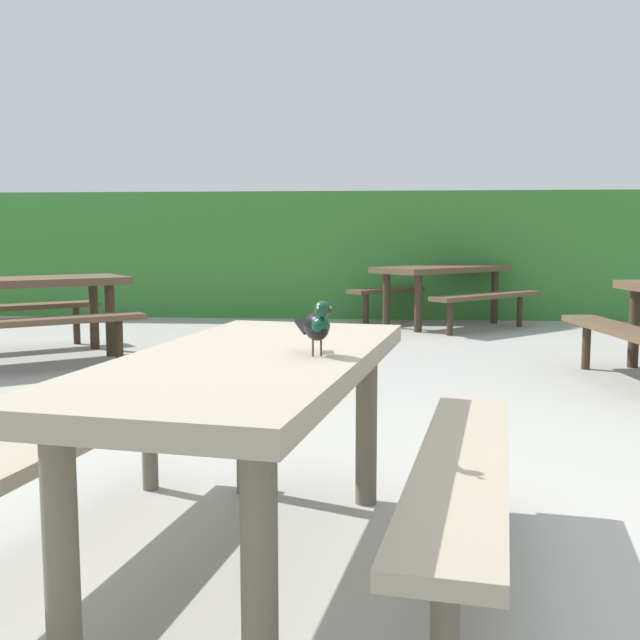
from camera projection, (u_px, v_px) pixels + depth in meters
name	position (u px, v px, depth m)	size (l,w,h in m)	color
ground_plane	(337.00, 549.00, 2.69)	(60.00, 60.00, 0.00)	#A3A099
hedge_wall	(371.00, 254.00, 10.58)	(28.00, 1.35, 1.71)	#387A33
picnic_table_foreground	(250.00, 408.00, 2.49)	(1.93, 1.96, 0.74)	gray
bird_grackle	(317.00, 325.00, 2.40)	(0.15, 0.27, 0.18)	black
picnic_table_mid_left	(442.00, 281.00, 9.28)	(2.40, 2.40, 0.74)	brown
picnic_table_far_centre	(24.00, 298.00, 6.77)	(2.38, 2.37, 0.74)	brown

